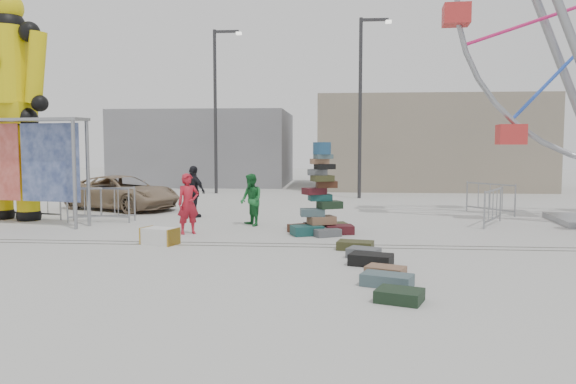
# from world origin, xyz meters

# --- Properties ---
(ground) EXTENTS (90.00, 90.00, 0.00)m
(ground) POSITION_xyz_m (0.00, 0.00, 0.00)
(ground) COLOR #9E9E99
(ground) RESTS_ON ground
(track_line_near) EXTENTS (40.00, 0.04, 0.01)m
(track_line_near) POSITION_xyz_m (0.00, 0.60, 0.00)
(track_line_near) COLOR #47443F
(track_line_near) RESTS_ON ground
(track_line_far) EXTENTS (40.00, 0.04, 0.01)m
(track_line_far) POSITION_xyz_m (0.00, 1.00, 0.00)
(track_line_far) COLOR #47443F
(track_line_far) RESTS_ON ground
(building_right) EXTENTS (12.00, 8.00, 5.00)m
(building_right) POSITION_xyz_m (7.00, 20.00, 2.50)
(building_right) COLOR gray
(building_right) RESTS_ON ground
(building_left) EXTENTS (10.00, 8.00, 4.40)m
(building_left) POSITION_xyz_m (-6.00, 22.00, 2.20)
(building_left) COLOR gray
(building_left) RESTS_ON ground
(lamp_post_right) EXTENTS (1.41, 0.25, 8.00)m
(lamp_post_right) POSITION_xyz_m (3.09, 13.00, 4.48)
(lamp_post_right) COLOR #2D2D30
(lamp_post_right) RESTS_ON ground
(lamp_post_left) EXTENTS (1.41, 0.25, 8.00)m
(lamp_post_left) POSITION_xyz_m (-3.91, 15.00, 4.48)
(lamp_post_left) COLOR #2D2D30
(lamp_post_left) RESTS_ON ground
(suitcase_tower) EXTENTS (1.86, 1.61, 2.48)m
(suitcase_tower) POSITION_xyz_m (1.52, 2.69, 0.69)
(suitcase_tower) COLOR #184A49
(suitcase_tower) RESTS_ON ground
(crash_test_dummy) EXTENTS (2.95, 1.30, 7.42)m
(crash_test_dummy) POSITION_xyz_m (-8.39, 4.74, 3.91)
(crash_test_dummy) COLOR black
(crash_test_dummy) RESTS_ON ground
(banner_scaffold) EXTENTS (4.46, 1.54, 3.19)m
(banner_scaffold) POSITION_xyz_m (-7.48, 3.58, 2.39)
(banner_scaffold) COLOR gray
(banner_scaffold) RESTS_ON ground
(steamer_trunk) EXTENTS (0.96, 0.74, 0.40)m
(steamer_trunk) POSITION_xyz_m (-2.32, 0.69, 0.20)
(steamer_trunk) COLOR silver
(steamer_trunk) RESTS_ON ground
(row_case_0) EXTENTS (0.89, 0.67, 0.20)m
(row_case_0) POSITION_xyz_m (2.38, 0.37, 0.10)
(row_case_0) COLOR #3A3B1D
(row_case_0) RESTS_ON ground
(row_case_1) EXTENTS (0.79, 0.69, 0.21)m
(row_case_1) POSITION_xyz_m (2.52, -0.54, 0.11)
(row_case_1) COLOR #575A5E
(row_case_1) RESTS_ON ground
(row_case_2) EXTENTS (0.95, 0.75, 0.23)m
(row_case_2) POSITION_xyz_m (2.63, -1.29, 0.12)
(row_case_2) COLOR black
(row_case_2) RESTS_ON ground
(row_case_3) EXTENTS (0.80, 0.67, 0.22)m
(row_case_3) POSITION_xyz_m (2.82, -2.37, 0.11)
(row_case_3) COLOR #886045
(row_case_3) RESTS_ON ground
(row_case_4) EXTENTS (0.96, 0.74, 0.22)m
(row_case_4) POSITION_xyz_m (2.80, -2.95, 0.11)
(row_case_4) COLOR #455D63
(row_case_4) RESTS_ON ground
(row_case_5) EXTENTS (0.83, 0.75, 0.19)m
(row_case_5) POSITION_xyz_m (2.90, -3.90, 0.10)
(row_case_5) COLOR black
(row_case_5) RESTS_ON ground
(barricade_dummy_a) EXTENTS (1.97, 0.57, 1.10)m
(barricade_dummy_a) POSITION_xyz_m (-7.84, 4.97, 0.55)
(barricade_dummy_a) COLOR gray
(barricade_dummy_a) RESTS_ON ground
(barricade_dummy_b) EXTENTS (1.89, 0.84, 1.10)m
(barricade_dummy_b) POSITION_xyz_m (-5.37, 4.43, 0.55)
(barricade_dummy_b) COLOR gray
(barricade_dummy_b) RESTS_ON ground
(barricade_dummy_c) EXTENTS (1.98, 0.49, 1.10)m
(barricade_dummy_c) POSITION_xyz_m (-5.41, 4.46, 0.55)
(barricade_dummy_c) COLOR gray
(barricade_dummy_c) RESTS_ON ground
(barricade_wheel_front) EXTENTS (1.03, 1.81, 1.10)m
(barricade_wheel_front) POSITION_xyz_m (6.63, 4.74, 0.55)
(barricade_wheel_front) COLOR gray
(barricade_wheel_front) RESTS_ON ground
(barricade_wheel_back) EXTENTS (1.28, 1.66, 1.10)m
(barricade_wheel_back) POSITION_xyz_m (7.29, 7.49, 0.55)
(barricade_wheel_back) COLOR gray
(barricade_wheel_back) RESTS_ON ground
(pedestrian_red) EXTENTS (0.72, 0.65, 1.64)m
(pedestrian_red) POSITION_xyz_m (-2.04, 2.31, 0.82)
(pedestrian_red) COLOR #A81826
(pedestrian_red) RESTS_ON ground
(pedestrian_green) EXTENTS (0.91, 0.96, 1.55)m
(pedestrian_green) POSITION_xyz_m (-0.58, 3.97, 0.78)
(pedestrian_green) COLOR #1B6C2E
(pedestrian_green) RESTS_ON ground
(pedestrian_black) EXTENTS (1.07, 0.91, 1.72)m
(pedestrian_black) POSITION_xyz_m (-2.76, 5.73, 0.86)
(pedestrian_black) COLOR black
(pedestrian_black) RESTS_ON ground
(parked_suv) EXTENTS (5.02, 3.79, 1.27)m
(parked_suv) POSITION_xyz_m (-6.01, 7.77, 0.63)
(parked_suv) COLOR #8F775C
(parked_suv) RESTS_ON ground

